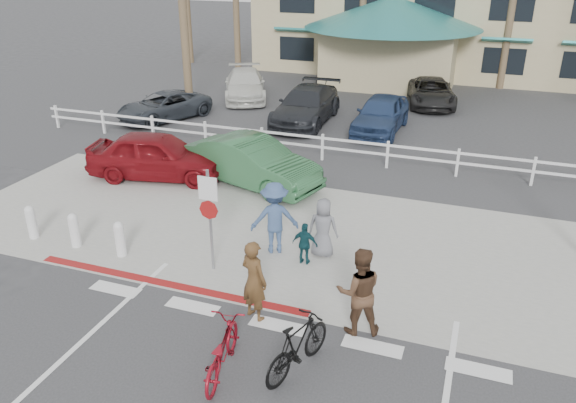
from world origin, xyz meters
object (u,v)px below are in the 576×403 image
at_px(sign_post, 210,216).
at_px(bike_red, 221,350).
at_px(car_white_sedan, 252,162).
at_px(bike_black, 298,346).
at_px(car_red_compact, 158,155).

relative_size(sign_post, bike_red, 1.55).
relative_size(sign_post, car_white_sedan, 0.61).
height_order(sign_post, bike_black, sign_post).
height_order(car_white_sedan, car_red_compact, car_red_compact).
bearing_deg(sign_post, car_red_compact, 132.98).
xyz_separation_m(sign_post, bike_black, (3.12, -2.72, -0.90)).
xyz_separation_m(bike_red, car_white_sedan, (-3.01, 8.51, 0.29)).
relative_size(bike_red, car_white_sedan, 0.39).
distance_m(car_white_sedan, car_red_compact, 3.31).
relative_size(bike_black, car_red_compact, 0.40).
bearing_deg(car_white_sedan, bike_black, -134.48).
bearing_deg(car_white_sedan, bike_red, -143.35).
xyz_separation_m(car_white_sedan, car_red_compact, (-3.27, -0.49, 0.01)).
bearing_deg(bike_red, sign_post, -69.62).
xyz_separation_m(sign_post, car_red_compact, (-4.46, 4.78, -0.66)).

